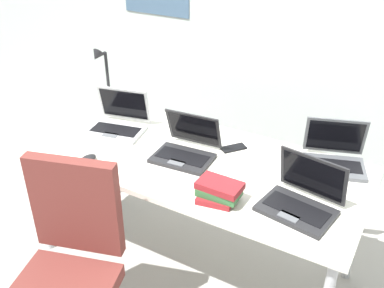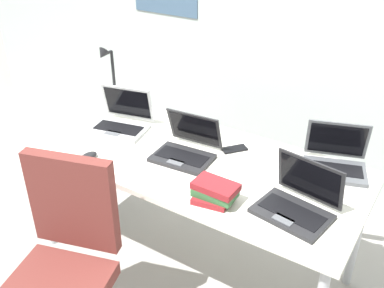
% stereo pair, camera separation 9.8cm
% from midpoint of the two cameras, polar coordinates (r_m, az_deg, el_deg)
% --- Properties ---
extents(ground_plane, '(12.00, 12.00, 0.00)m').
position_cam_midpoint_polar(ground_plane, '(2.77, 1.05, -14.95)').
color(ground_plane, gray).
extents(wall_back, '(6.00, 0.13, 2.60)m').
position_cam_midpoint_polar(wall_back, '(3.04, 12.76, 16.74)').
color(wall_back, '#B2BCB7').
rests_on(wall_back, ground_plane).
extents(desk, '(1.80, 0.80, 0.74)m').
position_cam_midpoint_polar(desk, '(2.34, 1.20, -2.93)').
color(desk, silver).
rests_on(desk, ground_plane).
extents(desk_lamp, '(0.12, 0.18, 0.40)m').
position_cam_midpoint_polar(desk_lamp, '(2.86, -9.67, 8.64)').
color(desk_lamp, black).
rests_on(desk_lamp, desk).
extents(laptop_back_left, '(0.33, 0.30, 0.22)m').
position_cam_midpoint_polar(laptop_back_left, '(2.30, 0.43, -0.62)').
color(laptop_back_left, '#232326').
rests_on(laptop_back_left, desk).
extents(laptop_center, '(0.37, 0.34, 0.23)m').
position_cam_midpoint_polar(laptop_center, '(2.32, 19.29, -2.10)').
color(laptop_center, '#515459').
rests_on(laptop_center, desk).
extents(laptop_near_mouse, '(0.35, 0.31, 0.23)m').
position_cam_midpoint_polar(laptop_near_mouse, '(1.97, 14.94, -7.42)').
color(laptop_near_mouse, '#232326').
rests_on(laptop_near_mouse, desk).
extents(laptop_far_corner, '(0.37, 0.33, 0.23)m').
position_cam_midpoint_polar(laptop_far_corner, '(2.60, -8.11, 2.97)').
color(laptop_far_corner, '#B7BABC').
rests_on(laptop_far_corner, desk).
extents(computer_mouse, '(0.07, 0.10, 0.03)m').
position_cam_midpoint_polar(computer_mouse, '(2.34, -12.13, -1.56)').
color(computer_mouse, black).
rests_on(computer_mouse, desk).
extents(cell_phone, '(0.13, 0.15, 0.01)m').
position_cam_midpoint_polar(cell_phone, '(2.39, 6.71, -0.67)').
color(cell_phone, black).
rests_on(cell_phone, desk).
extents(book_stack, '(0.20, 0.16, 0.09)m').
position_cam_midpoint_polar(book_stack, '(1.97, 4.37, -6.24)').
color(book_stack, maroon).
rests_on(book_stack, desk).
extents(office_chair, '(0.56, 0.60, 0.97)m').
position_cam_midpoint_polar(office_chair, '(2.17, -15.05, -16.92)').
color(office_chair, black).
rests_on(office_chair, ground_plane).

